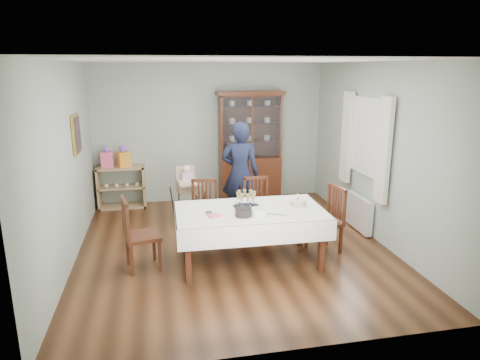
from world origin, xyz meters
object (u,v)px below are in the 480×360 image
object	(u,v)px
chair_far_left	(204,223)
champagne_tray	(246,202)
chair_far_right	(258,220)
birthday_cake	(298,203)
chair_end_left	(142,248)
chair_end_right	(325,232)
gift_bag_pink	(107,158)
dining_table	(250,236)
sideboard	(122,187)
gift_bag_orange	(124,157)
china_cabinet	(250,145)
woman	(240,173)
high_chair	(188,200)

from	to	relation	value
chair_far_left	champagne_tray	xyz separation A→B (m)	(0.50, -0.78, 0.55)
chair_far_right	birthday_cake	bearing A→B (deg)	-68.06
chair_end_left	chair_end_right	xyz separation A→B (m)	(2.61, 0.06, -0.01)
gift_bag_pink	dining_table	bearing A→B (deg)	-53.06
sideboard	gift_bag_orange	size ratio (longest dim) A/B	2.23
champagne_tray	birthday_cake	xyz separation A→B (m)	(0.71, -0.10, -0.02)
china_cabinet	chair_end_left	xyz separation A→B (m)	(-2.07, -2.71, -0.83)
chair_far_right	champagne_tray	size ratio (longest dim) A/B	2.56
dining_table	woman	world-z (taller)	woman
chair_end_right	birthday_cake	size ratio (longest dim) A/B	3.76
high_chair	gift_bag_pink	bearing A→B (deg)	133.02
china_cabinet	chair_end_left	bearing A→B (deg)	-127.36
woman	gift_bag_pink	size ratio (longest dim) A/B	4.39
woman	sideboard	bearing A→B (deg)	-15.54
sideboard	gift_bag_pink	distance (m)	0.62
chair_far_left	high_chair	distance (m)	0.86
champagne_tray	birthday_cake	distance (m)	0.71
chair_end_left	gift_bag_pink	bearing A→B (deg)	1.79
dining_table	chair_far_left	size ratio (longest dim) A/B	2.16
chair_far_left	gift_bag_orange	size ratio (longest dim) A/B	2.31
chair_far_right	high_chair	size ratio (longest dim) A/B	0.92
chair_far_right	woman	world-z (taller)	woman
chair_end_right	birthday_cake	world-z (taller)	chair_end_right
chair_end_right	champagne_tray	size ratio (longest dim) A/B	2.61
gift_bag_orange	dining_table	bearing A→B (deg)	-57.22
china_cabinet	champagne_tray	bearing A→B (deg)	-103.42
dining_table	high_chair	bearing A→B (deg)	112.38
china_cabinet	woman	size ratio (longest dim) A/B	1.24
chair_end_right	champagne_tray	bearing A→B (deg)	-100.42
gift_bag_orange	chair_far_left	bearing A→B (deg)	-56.17
gift_bag_pink	birthday_cake	bearing A→B (deg)	-44.91
high_chair	birthday_cake	bearing A→B (deg)	-60.34
dining_table	birthday_cake	distance (m)	0.80
chair_far_left	chair_end_left	distance (m)	1.23
chair_end_left	gift_bag_pink	size ratio (longest dim) A/B	2.45
chair_end_right	gift_bag_orange	xyz separation A→B (m)	(-2.96, 2.65, 0.69)
woman	high_chair	world-z (taller)	woman
sideboard	champagne_tray	xyz separation A→B (m)	(1.86, -2.70, 0.43)
china_cabinet	gift_bag_pink	bearing A→B (deg)	179.97
sideboard	gift_bag_pink	size ratio (longest dim) A/B	2.24
china_cabinet	gift_bag_pink	distance (m)	2.73
chair_far_left	chair_far_right	xyz separation A→B (m)	(0.86, -0.03, 0.00)
gift_bag_orange	gift_bag_pink	bearing A→B (deg)	-180.00
chair_far_left	champagne_tray	bearing A→B (deg)	-44.43
chair_end_right	birthday_cake	bearing A→B (deg)	-86.55
sideboard	chair_far_right	bearing A→B (deg)	-41.38
woman	high_chair	bearing A→B (deg)	4.03
chair_end_left	gift_bag_orange	distance (m)	2.82
china_cabinet	gift_bag_orange	size ratio (longest dim) A/B	5.39
chair_far_right	woman	size ratio (longest dim) A/B	0.53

